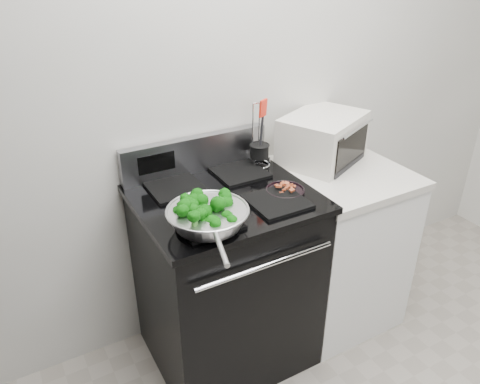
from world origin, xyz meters
TOP-DOWN VIEW (x-y plane):
  - back_wall at (0.00, 1.75)m, footprint 4.00×0.02m
  - gas_range at (-0.30, 1.41)m, footprint 0.79×0.69m
  - counter at (0.39, 1.41)m, footprint 0.62×0.68m
  - skillet at (-0.48, 1.21)m, footprint 0.33×0.52m
  - broccoli_pile at (-0.48, 1.21)m, footprint 0.26×0.26m
  - bacon_plate at (-0.04, 1.31)m, footprint 0.18×0.18m
  - utensil_holder at (0.00, 1.61)m, footprint 0.11×0.11m
  - toaster_oven at (0.36, 1.56)m, footprint 0.54×0.49m

SIDE VIEW (x-z plane):
  - counter at x=0.39m, z-range 0.00..0.92m
  - gas_range at x=-0.30m, z-range -0.08..1.05m
  - bacon_plate at x=-0.04m, z-range 0.95..0.99m
  - skillet at x=-0.48m, z-range 0.97..1.04m
  - utensil_holder at x=0.00m, z-range 0.84..1.19m
  - broccoli_pile at x=-0.48m, z-range 0.98..1.07m
  - toaster_oven at x=0.36m, z-range 0.92..1.17m
  - back_wall at x=0.00m, z-range 0.00..2.70m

